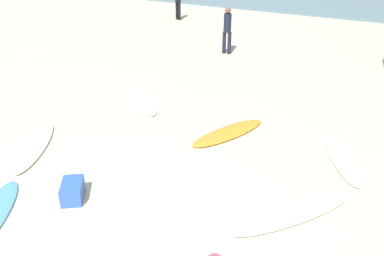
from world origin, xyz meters
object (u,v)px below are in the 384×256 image
object	(u,v)px
surfboard_4	(34,146)
beach_cooler	(72,191)
surfboard_0	(293,213)
surfboard_6	(344,160)
surfboard_5	(143,101)
surfboard_1	(228,133)
beachgoer_mid	(227,28)

from	to	relation	value
surfboard_4	beach_cooler	distance (m)	2.25
surfboard_0	surfboard_6	bearing A→B (deg)	114.41
surfboard_0	surfboard_5	xyz separation A→B (m)	(-5.01, 2.75, -0.00)
surfboard_4	surfboard_5	world-z (taller)	surfboard_4
surfboard_1	beach_cooler	world-z (taller)	beach_cooler
surfboard_1	surfboard_4	distance (m)	4.31
surfboard_6	beach_cooler	world-z (taller)	beach_cooler
surfboard_5	beach_cooler	bearing A→B (deg)	-117.64
surfboard_5	surfboard_6	distance (m)	5.43
beachgoer_mid	surfboard_0	bearing A→B (deg)	112.15
surfboard_0	beachgoer_mid	xyz separation A→B (m)	(-5.03, 8.16, 0.91)
surfboard_0	surfboard_4	size ratio (longest dim) A/B	1.07
surfboard_4	surfboard_5	bearing A→B (deg)	-130.88
surfboard_1	surfboard_5	distance (m)	2.90
surfboard_1	beachgoer_mid	distance (m)	6.72
surfboard_0	surfboard_4	distance (m)	5.59
surfboard_0	surfboard_4	bearing A→B (deg)	-140.14
surfboard_0	beachgoer_mid	distance (m)	9.62
surfboard_4	surfboard_5	distance (m)	3.31
surfboard_6	beachgoer_mid	world-z (taller)	beachgoer_mid
surfboard_1	beach_cooler	size ratio (longest dim) A/B	3.73
surfboard_0	beach_cooler	bearing A→B (deg)	-123.13
surfboard_5	beachgoer_mid	world-z (taller)	beachgoer_mid
surfboard_4	beach_cooler	bearing A→B (deg)	124.37
surfboard_4	surfboard_5	xyz separation A→B (m)	(0.56, 3.27, -0.01)
surfboard_0	beachgoer_mid	bearing A→B (deg)	156.17
beachgoer_mid	beach_cooler	size ratio (longest dim) A/B	3.01
surfboard_6	beachgoer_mid	distance (m)	8.10
surfboard_1	surfboard_4	xyz separation A→B (m)	(-3.39, -2.66, 0.00)
surfboard_5	beachgoer_mid	size ratio (longest dim) A/B	1.26
beach_cooler	surfboard_0	bearing A→B (deg)	22.36
beachgoer_mid	beach_cooler	xyz separation A→B (m)	(1.50, -9.61, -0.79)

